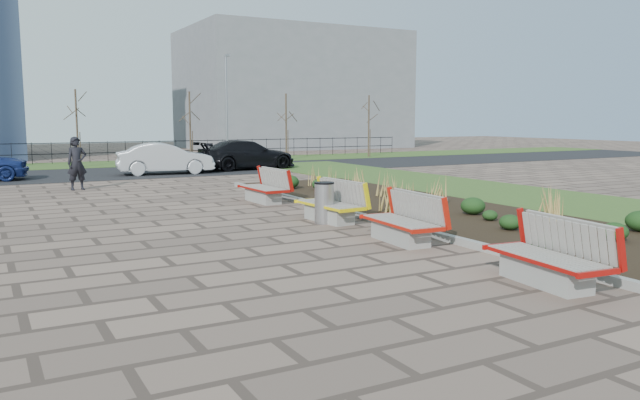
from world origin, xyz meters
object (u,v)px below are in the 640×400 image
bench_b (400,219)px  car_silver (165,158)px  bench_a (546,253)px  bench_d (263,186)px  pedestrian (77,163)px  bench_c (329,202)px  lamp_east (226,110)px  litter_bin (324,203)px  car_black (247,155)px

bench_b → car_silver: size_ratio=0.49×
bench_a → car_silver: size_ratio=0.49×
bench_d → pedestrian: (-4.49, 6.23, 0.45)m
bench_c → pedestrian: size_ratio=1.10×
bench_b → car_silver: bearing=94.4°
pedestrian → lamp_east: lamp_east is taller
bench_a → bench_b: (0.00, 3.78, 0.00)m
bench_b → bench_d: (0.00, 7.09, 0.00)m
bench_b → litter_bin: size_ratio=2.12×
bench_c → car_silver: (-0.08, 15.07, 0.23)m
bench_b → pedestrian: bearing=112.8°
bench_a → bench_d: 10.86m
car_black → lamp_east: (0.81, 4.96, 2.30)m
bench_d → bench_c: bearing=-92.0°
litter_bin → pedestrian: pedestrian is taller
bench_a → litter_bin: 6.63m
bench_b → car_black: 19.20m
bench_c → litter_bin: bearing=-152.1°
bench_a → bench_c: same height
bench_d → litter_bin: size_ratio=2.12×
bench_b → bench_c: (0.00, 2.98, 0.00)m
bench_a → litter_bin: size_ratio=2.12×
bench_d → lamp_east: (5.00, 16.61, 2.54)m
car_silver → lamp_east: 7.94m
bench_a → car_silver: car_silver is taller
bench_d → car_silver: size_ratio=0.49×
car_silver → lamp_east: size_ratio=0.71×
bench_c → pedestrian: bearing=109.8°
bench_b → lamp_east: (5.00, 23.70, 2.54)m
bench_c → lamp_east: 21.47m
pedestrian → litter_bin: bearing=-77.3°
bench_a → lamp_east: bearing=85.9°
bench_d → pedestrian: bearing=123.8°
bench_d → car_silver: car_silver is taller
litter_bin → bench_d: bearing=87.2°
bench_d → litter_bin: (-0.21, -4.23, -0.01)m
bench_d → car_black: bearing=68.2°
bench_c → bench_d: 4.11m
litter_bin → lamp_east: (5.21, 20.85, 2.55)m
lamp_east → bench_d: bearing=-106.7°
bench_c → litter_bin: 0.24m
litter_bin → pedestrian: 11.32m
bench_d → pedestrian: size_ratio=1.10×
car_black → bench_c: bearing=161.7°
bench_d → lamp_east: 17.54m
bench_d → bench_a: bearing=-92.0°
lamp_east → litter_bin: bearing=-104.0°
pedestrian → car_black: size_ratio=0.38×
bench_b → bench_c: bearing=94.1°
bench_c → pedestrian: 11.28m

